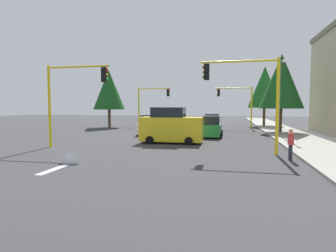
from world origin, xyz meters
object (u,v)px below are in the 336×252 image
at_px(delivery_van_yellow, 171,127).
at_px(car_green, 212,127).
at_px(traffic_signal_far_left, 237,99).
at_px(traffic_signal_near_left, 246,87).
at_px(traffic_signal_near_right, 73,89).
at_px(tree_roadside_mid, 281,81).
at_px(tree_opposite_side, 109,90).
at_px(traffic_signal_far_right, 152,99).
at_px(pedestrian_crossing, 291,143).
at_px(tree_roadside_far, 265,87).
at_px(car_red, 212,123).
at_px(street_lamp_curbside, 280,90).
at_px(car_white, 150,126).

height_order(delivery_van_yellow, car_green, delivery_van_yellow).
height_order(traffic_signal_far_left, traffic_signal_near_left, traffic_signal_near_left).
height_order(traffic_signal_near_right, tree_roadside_mid, tree_roadside_mid).
relative_size(tree_roadside_mid, tree_opposite_side, 1.08).
bearing_deg(traffic_signal_far_left, car_green, -12.47).
distance_m(traffic_signal_far_right, pedestrian_crossing, 25.80).
xyz_separation_m(traffic_signal_near_left, car_green, (-8.84, -2.52, -3.13)).
relative_size(tree_roadside_far, pedestrian_crossing, 4.92).
relative_size(car_red, pedestrian_crossing, 2.38).
height_order(tree_opposite_side, car_red, tree_opposite_side).
bearing_deg(traffic_signal_far_left, car_red, -32.15).
xyz_separation_m(street_lamp_curbside, car_white, (-0.39, -12.29, -3.45)).
distance_m(traffic_signal_near_right, traffic_signal_near_left, 11.39).
xyz_separation_m(street_lamp_curbside, car_red, (-5.92, -6.36, -3.45)).
height_order(tree_roadside_mid, pedestrian_crossing, tree_roadside_mid).
bearing_deg(pedestrian_crossing, delivery_van_yellow, -127.00).
relative_size(traffic_signal_near_right, traffic_signal_far_left, 1.06).
distance_m(car_red, car_green, 6.70).
bearing_deg(pedestrian_crossing, traffic_signal_far_left, -173.98).
bearing_deg(car_white, traffic_signal_far_left, 138.86).
bearing_deg(street_lamp_curbside, pedestrian_crossing, -6.35).
bearing_deg(car_green, delivery_van_yellow, -30.52).
bearing_deg(car_green, car_white, -100.42).
bearing_deg(car_red, car_white, -46.98).
bearing_deg(traffic_signal_far_left, tree_opposite_side, -83.15).
distance_m(tree_roadside_far, car_red, 11.72).
distance_m(traffic_signal_far_right, car_green, 14.53).
xyz_separation_m(car_red, car_white, (5.53, -5.93, -0.00)).
xyz_separation_m(traffic_signal_near_right, traffic_signal_far_left, (-20.00, 11.34, -0.22)).
bearing_deg(car_red, traffic_signal_near_left, 10.44).
relative_size(traffic_signal_far_right, tree_roadside_mid, 0.65).
bearing_deg(tree_roadside_mid, traffic_signal_near_right, -48.27).
bearing_deg(street_lamp_curbside, traffic_signal_near_right, -57.17).
relative_size(traffic_signal_far_right, street_lamp_curbside, 0.77).
bearing_deg(delivery_van_yellow, pedestrian_crossing, 53.00).
bearing_deg(traffic_signal_far_right, tree_roadside_mid, 69.03).
bearing_deg(tree_roadside_far, traffic_signal_near_right, -32.34).
bearing_deg(tree_roadside_mid, traffic_signal_far_right, -110.97).
bearing_deg(traffic_signal_far_right, pedestrian_crossing, 32.01).
bearing_deg(delivery_van_yellow, street_lamp_curbside, 122.29).
height_order(street_lamp_curbside, car_white, street_lamp_curbside).
xyz_separation_m(traffic_signal_near_right, tree_roadside_mid, (-14.00, 15.70, 1.43)).
bearing_deg(car_white, delivery_van_yellow, 29.66).
xyz_separation_m(tree_roadside_mid, tree_opposite_side, (-4.00, -21.00, -0.39)).
relative_size(street_lamp_curbside, car_red, 1.73).
xyz_separation_m(delivery_van_yellow, car_white, (-6.00, -3.42, -0.39)).
distance_m(traffic_signal_near_left, tree_opposite_side, 24.57).
xyz_separation_m(traffic_signal_far_right, car_green, (11.16, 8.83, -2.93)).
bearing_deg(traffic_signal_near_right, delivery_van_yellow, 123.61).
height_order(tree_roadside_mid, delivery_van_yellow, tree_roadside_mid).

